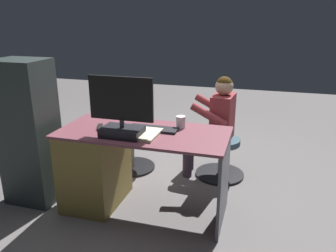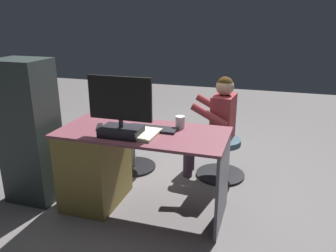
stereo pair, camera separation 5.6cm
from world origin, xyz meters
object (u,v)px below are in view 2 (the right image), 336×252
Objects in this scene: desk at (104,163)px; computer_mouse at (121,124)px; office_chair_teddy at (133,148)px; visitor_chair at (221,156)px; tv_remote at (100,127)px; person at (215,120)px; monitor at (121,115)px; teddy_bear at (132,117)px; keyboard at (152,129)px; cup at (180,122)px.

computer_mouse is at bearing -154.79° from desk.
office_chair_teddy is 0.97m from visitor_chair.
desk reaches higher than visitor_chair.
tv_remote reaches higher than visitor_chair.
tv_remote is at bearing 45.41° from person.
computer_mouse is at bearing 105.67° from office_chair_teddy.
office_chair_teddy is (0.19, -0.68, -0.51)m from computer_mouse.
computer_mouse is at bearing -171.76° from tv_remote.
monitor is at bearing 56.06° from visitor_chair.
office_chair_teddy is at bearing -111.74° from tv_remote.
computer_mouse reaches higher than office_chair_teddy.
teddy_bear is at bearing 4.73° from visitor_chair.
computer_mouse is 1.05m from person.
computer_mouse is at bearing -2.96° from keyboard.
visitor_chair is (-0.67, -1.00, -0.67)m from monitor.
monitor is 1.01m from teddy_bear.
cup is at bearing 139.65° from teddy_bear.
cup reaches higher than computer_mouse.
monitor is 0.32m from keyboard.
visitor_chair is at bearing -175.27° from teddy_bear.
person is at bearing -174.49° from office_chair_teddy.
tv_remote is 1.38m from visitor_chair.
teddy_bear is (0.19, -0.69, -0.16)m from computer_mouse.
person is at bearing -135.39° from desk.
monitor is at bearing 108.11° from teddy_bear.
teddy_bear is at bearing -74.61° from computer_mouse.
tv_remote is (0.45, 0.08, -0.00)m from keyboard.
teddy_bear is at bearing -55.61° from keyboard.
monitor reaches higher than visitor_chair.
teddy_bear is 0.35× the size of person.
person reaches higher than office_chair_teddy.
person is (-0.85, -0.84, 0.24)m from desk.
person is at bearing -120.91° from monitor.
tv_remote is 0.40× the size of teddy_bear.
teddy_bear is (0.70, -0.59, -0.20)m from cup.
office_chair_teddy is at bearing 5.51° from person.
office_chair_teddy is at bearing -71.64° from monitor.
keyboard reaches higher than office_chair_teddy.
cup is 0.20× the size of visitor_chair.
monitor is 3.48× the size of tv_remote.
desk is 0.77m from office_chair_teddy.
computer_mouse is 0.87m from office_chair_teddy.
tv_remote is at bearing 16.98° from cup.
keyboard is at bearing 124.39° from teddy_bear.
visitor_chair is (-0.97, -0.09, -0.01)m from office_chair_teddy.
tv_remote is at bearing 79.10° from desk.
keyboard is 0.84× the size of office_chair_teddy.
monitor is at bearing 149.14° from desk.
office_chair_teddy is at bearing 5.51° from visitor_chair.
teddy_bear is 0.89m from person.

